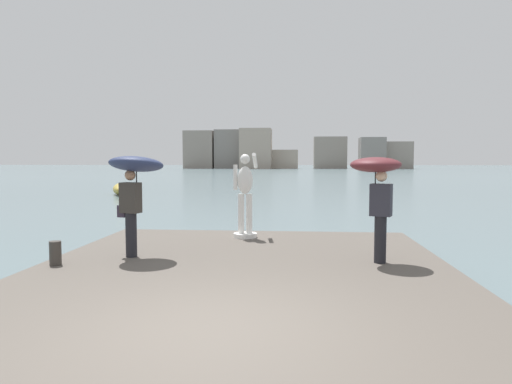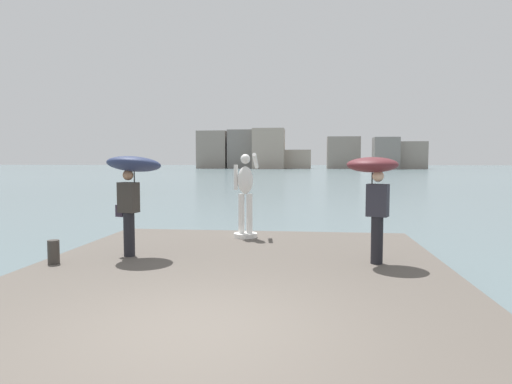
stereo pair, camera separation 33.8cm
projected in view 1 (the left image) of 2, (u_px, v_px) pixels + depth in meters
ground_plane at (285, 184)px, 45.03m from camera, size 400.00×400.00×0.00m
pier at (236, 292)px, 7.35m from camera, size 7.58×10.24×0.40m
statue_white_figure at (245, 198)px, 11.32m from camera, size 0.58×0.85×2.10m
onlooker_left at (135, 176)px, 8.96m from camera, size 1.31×1.33×2.05m
onlooker_right at (377, 179)px, 8.51m from camera, size 1.23×1.23×1.98m
mooring_bollard at (55, 253)px, 8.35m from camera, size 0.21×0.21×0.44m
boat_near at (120, 189)px, 31.17m from camera, size 2.03×3.63×0.78m
distant_skyline at (278, 151)px, 134.14m from camera, size 65.93×14.10×11.53m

